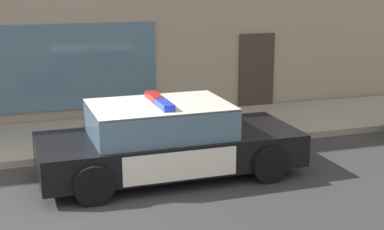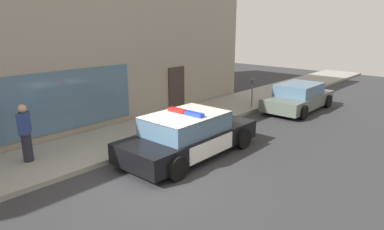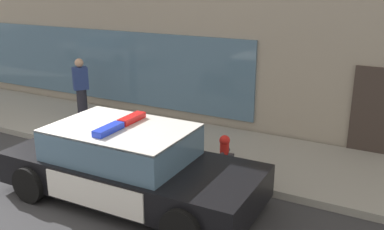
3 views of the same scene
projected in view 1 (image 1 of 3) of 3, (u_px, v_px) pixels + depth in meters
ground at (59, 199)px, 9.56m from camera, size 48.00×48.00×0.00m
sidewalk at (45, 141)px, 12.58m from camera, size 48.00×2.89×0.15m
police_cruiser at (167, 140)px, 10.54m from camera, size 4.85×2.20×1.49m
fire_hydrant at (196, 121)px, 12.54m from camera, size 0.34×0.39×0.73m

